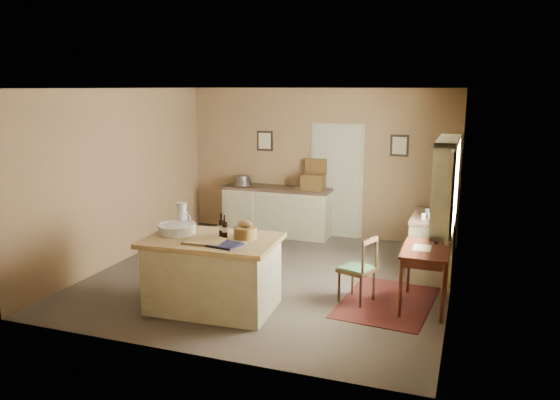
% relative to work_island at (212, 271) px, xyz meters
% --- Properties ---
extents(ground, '(5.00, 5.00, 0.00)m').
position_rel_work_island_xyz_m(ground, '(0.28, 1.33, -0.48)').
color(ground, brown).
rests_on(ground, ground).
extents(wall_back, '(5.00, 0.10, 2.70)m').
position_rel_work_island_xyz_m(wall_back, '(0.28, 3.83, 0.87)').
color(wall_back, olive).
rests_on(wall_back, ground).
extents(wall_front, '(5.00, 0.10, 2.70)m').
position_rel_work_island_xyz_m(wall_front, '(0.28, -1.17, 0.87)').
color(wall_front, olive).
rests_on(wall_front, ground).
extents(wall_left, '(0.10, 5.00, 2.70)m').
position_rel_work_island_xyz_m(wall_left, '(-2.22, 1.33, 0.87)').
color(wall_left, olive).
rests_on(wall_left, ground).
extents(wall_right, '(0.10, 5.00, 2.70)m').
position_rel_work_island_xyz_m(wall_right, '(2.78, 1.33, 0.87)').
color(wall_right, olive).
rests_on(wall_right, ground).
extents(ceiling, '(5.00, 5.00, 0.00)m').
position_rel_work_island_xyz_m(ceiling, '(0.28, 1.33, 2.22)').
color(ceiling, silver).
rests_on(ceiling, wall_back).
extents(door, '(0.97, 0.06, 2.11)m').
position_rel_work_island_xyz_m(door, '(0.63, 3.80, 0.57)').
color(door, beige).
rests_on(door, ground).
extents(framed_prints, '(2.82, 0.02, 0.38)m').
position_rel_work_island_xyz_m(framed_prints, '(0.48, 3.81, 1.24)').
color(framed_prints, black).
rests_on(framed_prints, ground).
extents(window, '(0.25, 1.99, 1.12)m').
position_rel_work_island_xyz_m(window, '(2.70, 1.13, 1.07)').
color(window, beige).
rests_on(window, ground).
extents(work_island, '(1.66, 1.13, 1.20)m').
position_rel_work_island_xyz_m(work_island, '(0.00, 0.00, 0.00)').
color(work_island, beige).
rests_on(work_island, ground).
extents(sideboard, '(2.02, 0.57, 1.18)m').
position_rel_work_island_xyz_m(sideboard, '(-0.42, 3.53, -0.00)').
color(sideboard, beige).
rests_on(sideboard, ground).
extents(rug, '(1.24, 1.69, 0.01)m').
position_rel_work_island_xyz_m(rug, '(2.03, 0.92, -0.48)').
color(rug, '#481312').
rests_on(rug, ground).
extents(writing_desk, '(0.57, 0.93, 0.82)m').
position_rel_work_island_xyz_m(writing_desk, '(2.48, 0.92, 0.19)').
color(writing_desk, '#3C1910').
rests_on(writing_desk, ground).
extents(desk_chair, '(0.51, 0.51, 0.85)m').
position_rel_work_island_xyz_m(desk_chair, '(1.64, 0.83, -0.06)').
color(desk_chair, '#312112').
rests_on(desk_chair, ground).
extents(right_cabinet, '(0.62, 1.11, 0.99)m').
position_rel_work_island_xyz_m(right_cabinet, '(2.48, 2.19, -0.02)').
color(right_cabinet, beige).
rests_on(right_cabinet, ground).
extents(shelving_unit, '(0.31, 0.82, 1.83)m').
position_rel_work_island_xyz_m(shelving_unit, '(2.63, 3.16, 0.43)').
color(shelving_unit, '#312112').
rests_on(shelving_unit, ground).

